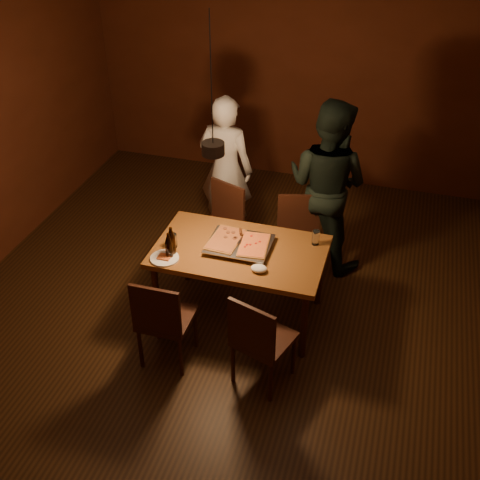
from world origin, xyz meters
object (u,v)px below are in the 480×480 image
(chair_near_right, at_px, (259,335))
(diner_white, at_px, (226,169))
(beer_bottle_b, at_px, (171,241))
(chair_far_left, at_px, (222,218))
(chair_near_left, at_px, (162,315))
(beer_bottle_a, at_px, (169,246))
(diner_dark, at_px, (327,185))
(pendant_lamp, at_px, (213,147))
(chair_far_right, at_px, (299,232))
(dining_table, at_px, (240,256))
(pizza_tray, at_px, (239,245))
(plate_slice, at_px, (165,258))

(chair_near_right, bearing_deg, diner_white, 132.04)
(beer_bottle_b, height_order, diner_white, diner_white)
(chair_far_left, distance_m, chair_near_left, 1.54)
(beer_bottle_a, xyz_separation_m, diner_dark, (1.11, 1.41, 0.01))
(chair_far_left, distance_m, chair_near_right, 1.74)
(beer_bottle_b, bearing_deg, pendant_lamp, 17.90)
(chair_near_right, height_order, pendant_lamp, pendant_lamp)
(beer_bottle_b, bearing_deg, beer_bottle_a, -91.58)
(chair_far_right, distance_m, beer_bottle_a, 1.42)
(chair_far_right, bearing_deg, chair_near_right, 75.52)
(dining_table, bearing_deg, chair_near_right, -63.89)
(diner_white, relative_size, diner_dark, 0.92)
(chair_far_left, xyz_separation_m, pizza_tray, (0.41, -0.74, 0.24))
(chair_far_left, height_order, diner_dark, diner_dark)
(diner_white, bearing_deg, dining_table, 117.01)
(diner_dark, bearing_deg, chair_near_right, 103.62)
(diner_dark, bearing_deg, chair_near_left, 81.41)
(dining_table, height_order, pizza_tray, pizza_tray)
(beer_bottle_b, distance_m, plate_slice, 0.16)
(dining_table, bearing_deg, diner_dark, 63.16)
(chair_near_left, height_order, beer_bottle_a, beer_bottle_a)
(beer_bottle_b, distance_m, diner_white, 1.52)
(dining_table, relative_size, plate_slice, 6.02)
(chair_near_right, distance_m, diner_dark, 1.95)
(chair_near_left, relative_size, diner_white, 0.30)
(beer_bottle_b, bearing_deg, plate_slice, -111.84)
(chair_far_right, distance_m, pizza_tray, 0.85)
(chair_near_right, distance_m, pendant_lamp, 1.51)
(chair_far_left, distance_m, diner_white, 0.61)
(chair_far_left, relative_size, diner_white, 0.33)
(diner_white, bearing_deg, pizza_tray, 116.91)
(pizza_tray, xyz_separation_m, beer_bottle_b, (-0.53, -0.26, 0.11))
(chair_far_left, bearing_deg, chair_near_right, 139.44)
(plate_slice, distance_m, diner_dark, 1.85)
(chair_far_left, bearing_deg, beer_bottle_b, 104.72)
(plate_slice, bearing_deg, dining_table, 28.89)
(chair_far_right, xyz_separation_m, plate_slice, (-0.96, -1.05, 0.22))
(dining_table, distance_m, chair_far_right, 0.84)
(diner_white, height_order, diner_dark, diner_dark)
(beer_bottle_a, relative_size, plate_slice, 0.99)
(pizza_tray, bearing_deg, diner_dark, 61.16)
(chair_far_left, relative_size, chair_far_right, 1.07)
(beer_bottle_b, xyz_separation_m, diner_white, (0.01, 1.52, -0.07))
(chair_near_right, xyz_separation_m, diner_dark, (0.18, 1.91, 0.35))
(chair_far_left, bearing_deg, chair_near_left, 111.50)
(pizza_tray, xyz_separation_m, diner_dark, (0.58, 1.10, 0.11))
(plate_slice, bearing_deg, diner_white, 88.48)
(plate_slice, xyz_separation_m, diner_dark, (1.15, 1.44, 0.13))
(chair_near_right, bearing_deg, beer_bottle_b, 167.28)
(dining_table, relative_size, chair_near_left, 3.09)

